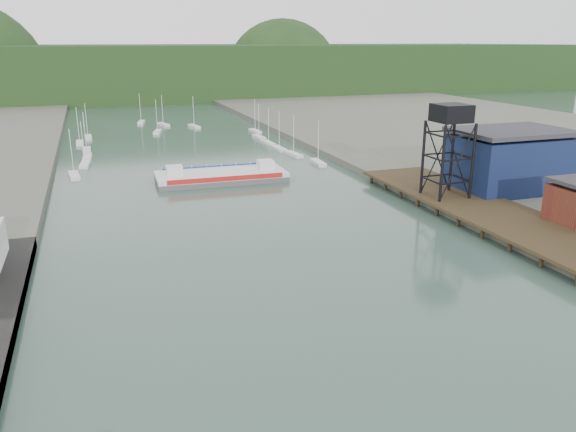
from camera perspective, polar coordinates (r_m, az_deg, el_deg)
east_pier at (r=94.64m, az=20.99°, el=-0.05°), size 14.00×70.00×2.45m
lift_tower at (r=100.64m, az=16.22°, el=9.44°), size 6.50×6.50×16.00m
blue_shed at (r=112.74m, az=21.55°, el=5.27°), size 20.50×14.50×11.30m
marina_sailboats at (r=165.90m, az=-11.11°, el=7.36°), size 57.71×92.65×0.90m
distant_hills at (r=325.83m, az=-16.34°, el=13.58°), size 500.00×120.00×80.00m
chain_ferry at (r=119.46m, az=-6.80°, el=4.08°), size 27.21×11.71×3.88m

